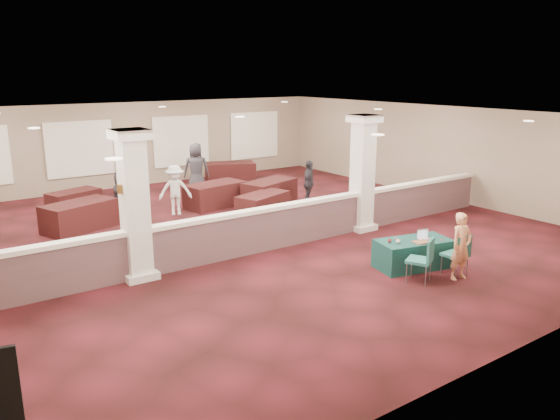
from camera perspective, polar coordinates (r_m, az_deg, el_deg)
ground at (r=14.99m, az=-4.00°, el=-2.54°), size 16.00×16.00×0.00m
wall_back at (r=21.77m, az=-15.13°, el=6.62°), size 16.00×0.04×3.20m
wall_front at (r=8.97m, az=23.45°, el=-4.71°), size 16.00×0.04×3.20m
wall_right at (r=19.88m, az=16.15°, el=5.85°), size 0.04×16.00×3.20m
ceiling at (r=14.39m, az=-4.22°, el=9.75°), size 16.00×16.00×0.02m
partition_wall at (r=13.61m, az=-0.76°, el=-1.76°), size 15.60×0.28×1.10m
column_left at (r=11.79m, az=-14.97°, el=0.58°), size 0.72×0.72×3.20m
column_right at (r=15.22m, az=8.61°, el=3.94°), size 0.72×0.72×3.20m
sconce_left at (r=11.62m, az=-16.37°, el=2.12°), size 0.12×0.12×0.18m
sconce_right at (r=11.81m, az=-13.81°, el=2.48°), size 0.12×0.12×0.18m
near_table at (r=12.76m, az=13.73°, el=-4.45°), size 1.83×1.20×0.65m
conf_chair_main at (r=12.42m, az=18.18°, el=-4.17°), size 0.48×0.48×0.94m
conf_chair_side at (r=11.83m, az=14.80°, el=-4.74°), size 0.65×0.65×0.97m
woman at (r=12.23m, az=18.38°, el=-3.61°), size 0.56×0.40×1.46m
far_table_front_left at (r=16.28m, az=-20.21°, el=-0.59°), size 2.17×1.60×0.79m
far_table_front_center at (r=16.74m, az=-1.80°, el=0.54°), size 1.92×1.40×0.70m
far_table_front_right at (r=18.33m, az=-1.09°, el=1.89°), size 2.14×1.54×0.78m
far_table_back_left at (r=18.59m, az=-20.70°, el=0.91°), size 1.77×1.29×0.64m
far_table_back_center at (r=18.02m, az=-6.81°, el=1.58°), size 2.08×1.30×0.79m
far_table_back_right at (r=22.03m, az=-5.22°, el=3.96°), size 2.16×1.60×0.79m
attendee_a at (r=17.57m, az=-15.98°, el=2.37°), size 0.95×0.76×1.73m
attendee_b at (r=17.12m, az=-10.89°, el=2.06°), size 1.09×0.78×1.55m
attendee_c at (r=17.92m, az=3.03°, el=2.80°), size 0.95×0.91×1.52m
attendee_d at (r=19.78m, az=-8.74°, el=4.26°), size 1.05×0.86×1.87m
laptop_base at (r=12.78m, az=14.91°, el=-2.94°), size 0.33×0.27×0.02m
laptop_screen at (r=12.83m, az=14.67°, el=-2.36°), size 0.29×0.08×0.19m
screen_glow at (r=12.83m, az=14.68°, el=-2.43°), size 0.26×0.06×0.17m
knitting at (r=12.51m, az=14.57°, el=-3.26°), size 0.41×0.34×0.03m
yarn_cream at (r=12.31m, az=12.22°, el=-3.24°), size 0.10×0.10×0.10m
yarn_red at (r=12.34m, az=11.37°, el=-3.16°), size 0.09×0.09×0.09m
yarn_grey at (r=12.51m, az=12.06°, el=-2.95°), size 0.09×0.09×0.09m
scissors at (r=12.81m, az=16.56°, el=-3.02°), size 0.11×0.05×0.01m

